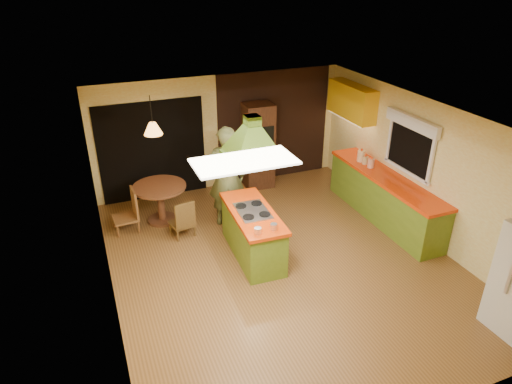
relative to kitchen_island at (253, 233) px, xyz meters
name	(u,v)px	position (x,y,z in m)	size (l,w,h in m)	color
ground	(282,261)	(0.38, -0.38, -0.43)	(6.50, 6.50, 0.00)	brown
room_walls	(284,196)	(0.38, -0.38, 0.82)	(5.50, 6.50, 6.50)	#F6EDB1
ceiling_plane	(286,120)	(0.38, -0.38, 2.07)	(6.50, 6.50, 0.00)	silver
brick_panel	(274,126)	(1.63, 2.85, 0.82)	(2.64, 0.03, 2.50)	#381E14
nook_opening	(153,151)	(-1.12, 2.85, 0.62)	(2.20, 0.03, 2.10)	black
right_counter	(384,198)	(2.83, 0.22, 0.03)	(0.62, 3.05, 0.92)	olive
upper_cabinets	(352,101)	(2.95, 1.82, 1.52)	(0.34, 1.40, 0.70)	yellow
window_right	(411,135)	(3.08, 0.02, 1.34)	(0.12, 1.35, 1.06)	black
fluor_panel	(244,161)	(-0.72, -1.58, 2.05)	(1.20, 0.60, 0.03)	white
kitchen_island	(253,233)	(0.00, 0.00, 0.00)	(0.76, 1.73, 0.87)	olive
range_hood	(252,131)	(0.00, 0.00, 1.82)	(0.91, 0.67, 0.78)	#4D6D1B
man	(227,177)	(-0.05, 1.20, 0.55)	(0.72, 0.47, 1.97)	#53592F
wall_oven	(258,146)	(1.13, 2.57, 0.51)	(0.65, 0.62, 1.89)	#4E2B19
dining_table	(160,196)	(-1.23, 1.75, 0.10)	(1.02, 1.02, 0.76)	brown
chair_left	(124,211)	(-1.93, 1.65, -0.03)	(0.44, 0.44, 0.81)	brown
chair_near	(182,217)	(-0.98, 1.10, -0.07)	(0.40, 0.40, 0.73)	brown
pendant_lamp	(153,129)	(-1.23, 1.75, 1.47)	(0.34, 0.34, 0.22)	#FF9E3F
canister_large	(361,156)	(2.78, 1.04, 0.60)	(0.16, 0.16, 0.23)	#FFF2CD
canister_medium	(371,163)	(2.78, 0.69, 0.58)	(0.13, 0.13, 0.18)	beige
canister_small	(365,160)	(2.78, 0.89, 0.56)	(0.12, 0.12, 0.16)	beige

